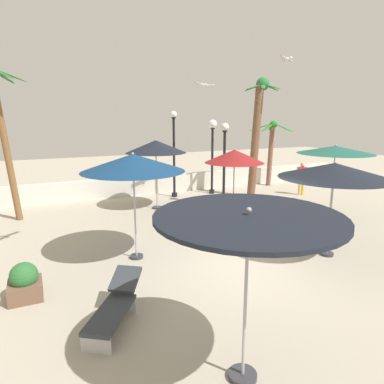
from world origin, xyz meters
TOP-DOWN VIEW (x-y plane):
  - ground_plane at (0.00, 0.00)m, footprint 56.00×56.00m
  - boundary_wall at (0.00, 9.51)m, footprint 25.20×0.30m
  - patio_umbrella_0 at (-0.18, 6.64)m, footprint 2.60×2.60m
  - patio_umbrella_1 at (-2.46, 1.79)m, footprint 2.83×2.83m
  - patio_umbrella_2 at (5.86, 2.61)m, footprint 2.94×2.94m
  - patio_umbrella_3 at (1.76, 3.44)m, footprint 2.18×2.18m
  - patio_umbrella_4 at (2.67, -0.35)m, footprint 3.07×3.07m
  - patio_umbrella_5 at (-2.20, -3.37)m, footprint 2.68×2.68m
  - palm_tree_0 at (5.04, 6.73)m, footprint 1.99×1.89m
  - palm_tree_1 at (7.56, 8.82)m, footprint 2.69×2.65m
  - lamp_post_0 at (1.35, 8.42)m, footprint 0.32×0.32m
  - lamp_post_1 at (2.66, 5.73)m, footprint 0.35×0.35m
  - lamp_post_2 at (3.43, 8.31)m, footprint 0.44×0.44m
  - lounge_chair_1 at (-3.69, -1.13)m, footprint 1.49×1.84m
  - guest_0 at (7.46, 6.08)m, footprint 0.48×0.40m
  - seagull_1 at (3.25, 2.67)m, footprint 0.98×0.67m
  - seagull_2 at (2.02, 6.46)m, footprint 1.13×0.53m
  - planter at (-5.31, 0.64)m, footprint 0.70×0.70m

SIDE VIEW (x-z plane):
  - ground_plane at x=0.00m, z-range 0.00..0.00m
  - planter at x=-5.31m, z-range -0.04..0.81m
  - lounge_chair_1 at x=-3.69m, z-range 0.00..0.81m
  - boundary_wall at x=0.00m, z-range 0.00..0.96m
  - guest_0 at x=7.46m, z-range 0.18..1.86m
  - lamp_post_1 at x=2.66m, z-range 0.37..4.08m
  - lamp_post_0 at x=1.35m, z-range 0.27..4.50m
  - palm_tree_1 at x=7.56m, z-range 0.55..4.29m
  - patio_umbrella_4 at x=2.67m, z-range 1.12..3.89m
  - patio_umbrella_5 at x=-2.20m, z-range 1.13..3.88m
  - patio_umbrella_3 at x=1.76m, z-range 1.12..3.96m
  - lamp_post_2 at x=3.43m, z-range 0.71..4.53m
  - patio_umbrella_2 at x=5.86m, z-range 1.22..4.13m
  - patio_umbrella_0 at x=-0.18m, z-range 1.20..4.23m
  - patio_umbrella_1 at x=-2.46m, z-range 1.23..4.26m
  - palm_tree_0 at x=5.04m, z-range 0.58..6.38m
  - seagull_2 at x=2.02m, z-range 5.24..5.38m
  - seagull_1 at x=3.25m, z-range 5.83..5.97m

